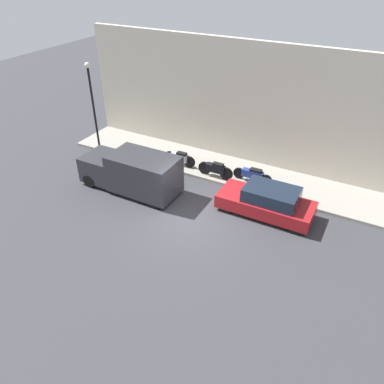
{
  "coord_description": "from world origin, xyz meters",
  "views": [
    {
      "loc": [
        -11.35,
        -6.27,
        9.9
      ],
      "look_at": [
        1.09,
        0.42,
        0.6
      ],
      "focal_mm": 35.0,
      "sensor_mm": 36.0,
      "label": 1
    }
  ],
  "objects_px": {
    "delivery_van": "(131,171)",
    "streetlamp": "(92,97)",
    "parked_car": "(267,202)",
    "motorcycle_black": "(216,169)",
    "scooter_silver": "(180,158)",
    "motorcycle_blue": "(253,175)"
  },
  "relations": [
    {
      "from": "scooter_silver",
      "to": "delivery_van",
      "type": "bearing_deg",
      "value": 162.54
    },
    {
      "from": "motorcycle_black",
      "to": "scooter_silver",
      "type": "xyz_separation_m",
      "value": [
        0.23,
        2.2,
        -0.03
      ]
    },
    {
      "from": "parked_car",
      "to": "scooter_silver",
      "type": "height_order",
      "value": "parked_car"
    },
    {
      "from": "motorcycle_black",
      "to": "scooter_silver",
      "type": "bearing_deg",
      "value": 83.94
    },
    {
      "from": "motorcycle_black",
      "to": "motorcycle_blue",
      "type": "distance_m",
      "value": 1.86
    },
    {
      "from": "delivery_van",
      "to": "scooter_silver",
      "type": "relative_size",
      "value": 2.68
    },
    {
      "from": "streetlamp",
      "to": "scooter_silver",
      "type": "bearing_deg",
      "value": -86.89
    },
    {
      "from": "delivery_van",
      "to": "streetlamp",
      "type": "relative_size",
      "value": 1.03
    },
    {
      "from": "motorcycle_black",
      "to": "scooter_silver",
      "type": "relative_size",
      "value": 1.02
    },
    {
      "from": "delivery_van",
      "to": "scooter_silver",
      "type": "distance_m",
      "value": 3.15
    },
    {
      "from": "delivery_van",
      "to": "motorcycle_blue",
      "type": "distance_m",
      "value": 5.89
    },
    {
      "from": "motorcycle_black",
      "to": "parked_car",
      "type": "bearing_deg",
      "value": -116.47
    },
    {
      "from": "parked_car",
      "to": "streetlamp",
      "type": "xyz_separation_m",
      "value": [
        1.55,
        10.68,
        2.43
      ]
    },
    {
      "from": "scooter_silver",
      "to": "motorcycle_blue",
      "type": "bearing_deg",
      "value": -87.18
    },
    {
      "from": "parked_car",
      "to": "motorcycle_blue",
      "type": "bearing_deg",
      "value": 34.71
    },
    {
      "from": "motorcycle_blue",
      "to": "scooter_silver",
      "type": "bearing_deg",
      "value": 92.82
    },
    {
      "from": "scooter_silver",
      "to": "streetlamp",
      "type": "distance_m",
      "value": 5.84
    },
    {
      "from": "delivery_van",
      "to": "motorcycle_black",
      "type": "bearing_deg",
      "value": -48.85
    },
    {
      "from": "motorcycle_black",
      "to": "streetlamp",
      "type": "height_order",
      "value": "streetlamp"
    },
    {
      "from": "parked_car",
      "to": "streetlamp",
      "type": "relative_size",
      "value": 0.87
    },
    {
      "from": "delivery_van",
      "to": "streetlamp",
      "type": "bearing_deg",
      "value": 58.12
    },
    {
      "from": "parked_car",
      "to": "streetlamp",
      "type": "bearing_deg",
      "value": 81.74
    }
  ]
}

